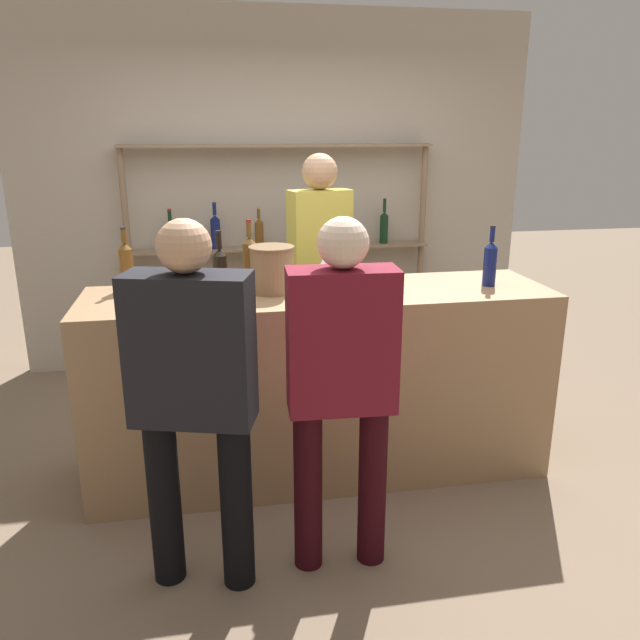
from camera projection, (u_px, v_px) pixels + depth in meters
name	position (u px, v px, depth m)	size (l,w,h in m)	color
ground_plane	(320.00, 467.00, 3.66)	(16.00, 16.00, 0.00)	#7A6651
bar_counter	(320.00, 383.00, 3.51)	(2.52, 0.68, 1.06)	#997551
back_wall	(277.00, 193.00, 5.07)	(4.12, 0.12, 2.80)	#B2A899
back_shelf	(280.00, 222.00, 4.96)	(2.42, 0.18, 1.79)	#897056
counter_bottle_0	(126.00, 265.00, 3.36)	(0.08, 0.08, 0.34)	brown
counter_bottle_1	(329.00, 278.00, 3.11)	(0.07, 0.07, 0.33)	silver
counter_bottle_2	(176.00, 287.00, 2.97)	(0.07, 0.07, 0.30)	black
counter_bottle_3	(490.00, 262.00, 3.44)	(0.07, 0.07, 0.34)	#0F1956
counter_bottle_4	(250.00, 260.00, 3.43)	(0.08, 0.08, 0.37)	brown
counter_bottle_5	(220.00, 268.00, 3.34)	(0.08, 0.08, 0.33)	black
wine_glass	(324.00, 264.00, 3.51)	(0.07, 0.07, 0.15)	silver
ice_bucket	(272.00, 269.00, 3.31)	(0.24, 0.24, 0.25)	#846647
cork_jar	(352.00, 287.00, 3.20)	(0.11, 0.11, 0.12)	silver
server_behind_counter	(320.00, 261.00, 4.16)	(0.43, 0.27, 1.76)	brown
customer_left	(193.00, 387.00, 2.48)	(0.53, 0.34, 1.59)	black
customer_center	(342.00, 375.00, 2.60)	(0.46, 0.22, 1.58)	black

